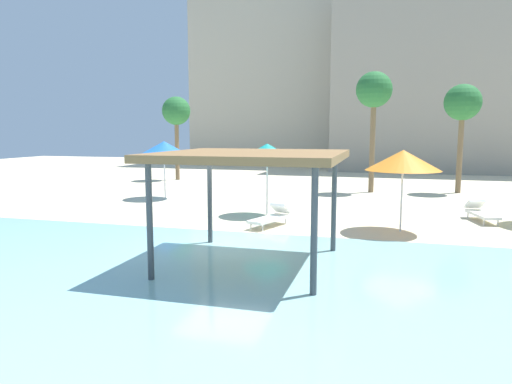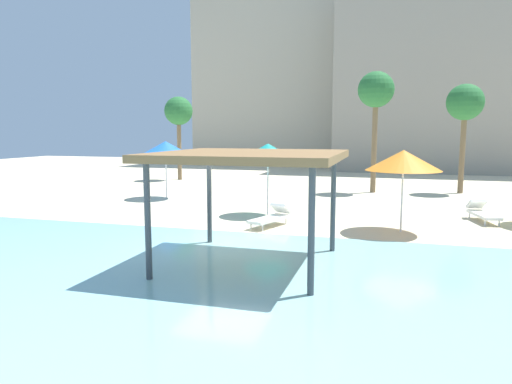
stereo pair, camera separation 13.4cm
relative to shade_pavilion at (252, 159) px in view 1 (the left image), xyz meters
name	(u,v)px [view 1 (the left image)]	position (x,y,z in m)	size (l,w,h in m)	color
ground_plane	(224,244)	(-1.39, 1.87, -2.62)	(80.00, 80.00, 0.00)	beige
lagoon_water	(129,308)	(-1.39, -3.38, -2.60)	(44.00, 13.50, 0.04)	#8CC6CC
shade_pavilion	(252,159)	(0.00, 0.00, 0.00)	(4.29, 4.29, 2.79)	#42474C
beach_umbrella_teal_1	(267,150)	(-1.36, 6.87, -0.08)	(1.93, 1.93, 2.81)	silver
beach_umbrella_blue_2	(164,147)	(-7.34, 9.95, -0.11)	(2.14, 2.14, 2.81)	silver
beach_umbrella_orange_4	(403,160)	(3.65, 5.01, -0.27)	(2.42, 2.42, 2.69)	silver
lounge_chair_0	(481,212)	(6.55, 7.75, -2.29)	(0.98, 1.98, 0.74)	white
lounge_chair_1	(272,217)	(-0.67, 4.78, -2.29)	(1.21, 1.99, 0.74)	white
palm_tree_0	(176,113)	(-10.57, 18.27, 1.92)	(1.90, 1.90, 5.60)	brown
palm_tree_2	(374,93)	(2.39, 15.06, 2.70)	(1.90, 1.90, 6.43)	brown
palm_tree_3	(463,105)	(6.90, 16.04, 2.05)	(1.90, 1.90, 5.75)	brown
hotel_block_0	(282,82)	(-7.20, 35.75, 5.55)	(16.65, 8.10, 16.34)	#B2A893
hotel_block_1	(451,85)	(8.28, 32.62, 4.57)	(19.31, 10.63, 14.39)	#9E9384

